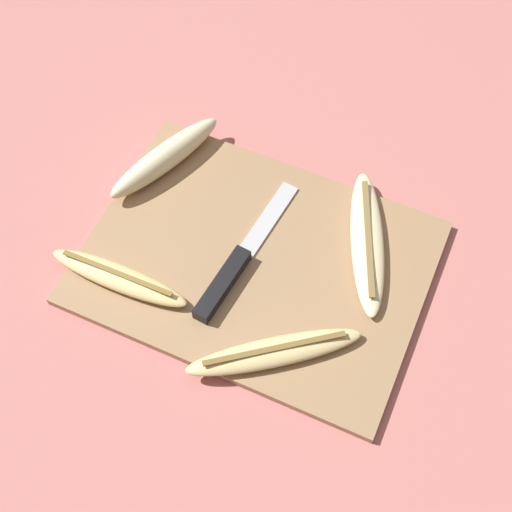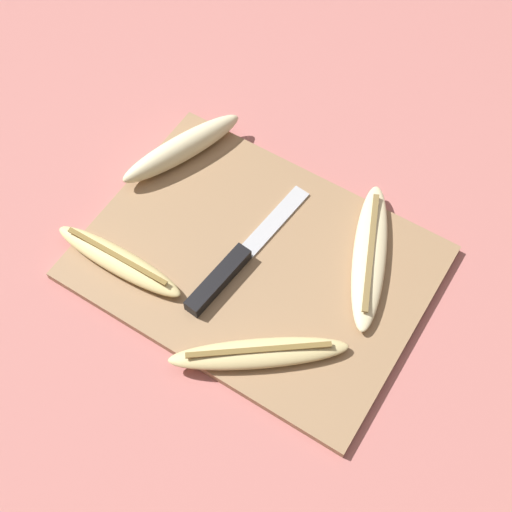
# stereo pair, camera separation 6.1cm
# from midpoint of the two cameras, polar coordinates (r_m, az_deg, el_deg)

# --- Properties ---
(ground_plane) EXTENTS (4.00, 4.00, 0.00)m
(ground_plane) POSITION_cam_midpoint_polar(r_m,az_deg,el_deg) (0.89, -1.96, -0.83)
(ground_plane) COLOR #B76B66
(cutting_board) EXTENTS (0.42, 0.31, 0.01)m
(cutting_board) POSITION_cam_midpoint_polar(r_m,az_deg,el_deg) (0.89, -1.97, -0.64)
(cutting_board) COLOR #997551
(cutting_board) RESTS_ON ground_plane
(knife) EXTENTS (0.04, 0.23, 0.02)m
(knife) POSITION_cam_midpoint_polar(r_m,az_deg,el_deg) (0.87, -4.04, -1.42)
(knife) COLOR black
(knife) RESTS_ON cutting_board
(banana_golden_short) EXTENTS (0.18, 0.04, 0.02)m
(banana_golden_short) POSITION_cam_midpoint_polar(r_m,az_deg,el_deg) (0.88, -12.90, -1.82)
(banana_golden_short) COLOR #EDD689
(banana_golden_short) RESTS_ON cutting_board
(banana_cream_curved) EXTENTS (0.12, 0.21, 0.02)m
(banana_cream_curved) POSITION_cam_midpoint_polar(r_m,az_deg,el_deg) (0.89, 6.95, 1.05)
(banana_cream_curved) COLOR beige
(banana_cream_curved) RESTS_ON cutting_board
(banana_spotted_left) EXTENTS (0.19, 0.15, 0.02)m
(banana_spotted_left) POSITION_cam_midpoint_polar(r_m,az_deg,el_deg) (0.82, -0.68, -7.83)
(banana_spotted_left) COLOR #DBC684
(banana_spotted_left) RESTS_ON cutting_board
(banana_pale_long) EXTENTS (0.10, 0.18, 0.04)m
(banana_pale_long) POSITION_cam_midpoint_polar(r_m,az_deg,el_deg) (0.96, -9.12, 7.71)
(banana_pale_long) COLOR beige
(banana_pale_long) RESTS_ON cutting_board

